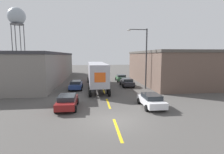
% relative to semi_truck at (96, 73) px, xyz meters
% --- Properties ---
extents(ground_plane, '(160.00, 160.00, 0.00)m').
position_rel_semi_truck_xyz_m(ground_plane, '(0.95, -14.25, -2.32)').
color(ground_plane, '#4C4947').
extents(road_centerline, '(0.20, 16.93, 0.01)m').
position_rel_semi_truck_xyz_m(road_centerline, '(0.95, -9.29, -2.32)').
color(road_centerline, gold).
rests_on(road_centerline, ground_plane).
extents(warehouse_left, '(10.34, 28.67, 5.55)m').
position_rel_semi_truck_xyz_m(warehouse_left, '(-11.21, 8.40, 0.46)').
color(warehouse_left, slate).
rests_on(warehouse_left, ground_plane).
extents(warehouse_right, '(12.96, 18.72, 5.79)m').
position_rel_semi_truck_xyz_m(warehouse_right, '(14.41, 3.36, 0.58)').
color(warehouse_right, brown).
rests_on(warehouse_right, ground_plane).
extents(semi_truck, '(3.05, 14.40, 3.89)m').
position_rel_semi_truck_xyz_m(semi_truck, '(0.00, 0.00, 0.00)').
color(semi_truck, '#B21919').
rests_on(semi_truck, ground_plane).
extents(parked_car_right_near, '(1.93, 4.15, 1.30)m').
position_rel_semi_truck_xyz_m(parked_car_right_near, '(4.98, -11.06, -1.63)').
color(parked_car_right_near, silver).
rests_on(parked_car_right_near, ground_plane).
extents(parked_car_right_mid, '(1.93, 4.15, 1.30)m').
position_rel_semi_truck_xyz_m(parked_car_right_mid, '(4.98, 0.58, -1.63)').
color(parked_car_right_mid, black).
rests_on(parked_car_right_mid, ground_plane).
extents(parked_car_left_far, '(1.93, 4.15, 1.30)m').
position_rel_semi_truck_xyz_m(parked_car_left_far, '(-3.09, -1.06, -1.63)').
color(parked_car_left_far, navy).
rests_on(parked_car_left_far, ground_plane).
extents(parked_car_left_near, '(1.93, 4.15, 1.30)m').
position_rel_semi_truck_xyz_m(parked_car_left_near, '(-3.09, -10.55, -1.63)').
color(parked_car_left_near, maroon).
rests_on(parked_car_left_near, ground_plane).
extents(parked_car_right_far, '(1.93, 4.15, 1.30)m').
position_rel_semi_truck_xyz_m(parked_car_right_far, '(4.98, 6.29, -1.63)').
color(parked_car_right_far, '#2D5B38').
rests_on(parked_car_right_far, ground_plane).
extents(water_tower, '(5.69, 5.69, 20.85)m').
position_rel_semi_truck_xyz_m(water_tower, '(-25.31, 36.44, 15.35)').
color(water_tower, '#47474C').
rests_on(water_tower, ground_plane).
extents(street_lamp, '(3.04, 0.32, 8.89)m').
position_rel_semi_truck_xyz_m(street_lamp, '(7.02, -1.80, 2.83)').
color(street_lamp, '#2D2D30').
rests_on(street_lamp, ground_plane).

